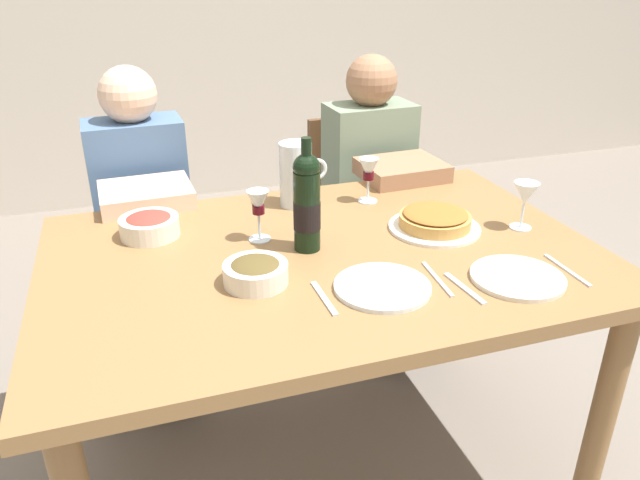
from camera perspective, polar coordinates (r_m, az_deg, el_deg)
name	(u,v)px	position (r m, az deg, el deg)	size (l,w,h in m)	color
ground_plane	(324,459)	(2.10, 0.34, -20.00)	(8.00, 8.00, 0.00)	slate
dining_table	(324,281)	(1.69, 0.39, -3.94)	(1.50, 1.00, 0.76)	olive
wine_bottle	(307,203)	(1.61, -1.25, 3.56)	(0.07, 0.07, 0.32)	black
water_pitcher	(296,178)	(1.94, -2.27, 5.88)	(0.16, 0.10, 0.21)	silver
baked_tart	(435,221)	(1.81, 10.82, 1.82)	(0.27, 0.27, 0.06)	white
salad_bowl	(149,225)	(1.80, -15.85, 1.39)	(0.17, 0.17, 0.07)	silver
olive_bowl	(256,272)	(1.49, -6.12, -2.99)	(0.16, 0.16, 0.06)	silver
wine_glass_left_diner	(525,195)	(1.86, 18.85, 4.03)	(0.07, 0.07, 0.14)	silver
wine_glass_right_diner	(369,172)	(1.96, 4.62, 6.47)	(0.06, 0.06, 0.15)	silver
wine_glass_centre	(258,205)	(1.69, -5.87, 3.27)	(0.06, 0.06, 0.15)	silver
dinner_plate_left_setting	(382,287)	(1.48, 5.92, -4.44)	(0.24, 0.24, 0.01)	silver
dinner_plate_right_setting	(517,278)	(1.59, 18.18, -3.40)	(0.23, 0.23, 0.01)	silver
fork_left_setting	(324,298)	(1.43, 0.38, -5.52)	(0.16, 0.01, 0.01)	silver
knife_left_setting	(437,279)	(1.54, 11.03, -3.62)	(0.18, 0.01, 0.01)	silver
knife_right_setting	(567,270)	(1.68, 22.34, -2.64)	(0.18, 0.01, 0.01)	silver
spoon_right_setting	(464,288)	(1.51, 13.52, -4.46)	(0.16, 0.01, 0.01)	silver
chair_left	(145,229)	(2.52, -16.26, 0.96)	(0.42, 0.42, 0.87)	brown
diner_left	(147,225)	(2.26, -16.05, 1.41)	(0.35, 0.51, 1.16)	#4C6B93
chair_right	(355,206)	(2.66, 3.38, 3.27)	(0.42, 0.42, 0.87)	brown
diner_right	(380,199)	(2.42, 5.68, 3.90)	(0.35, 0.51, 1.16)	gray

